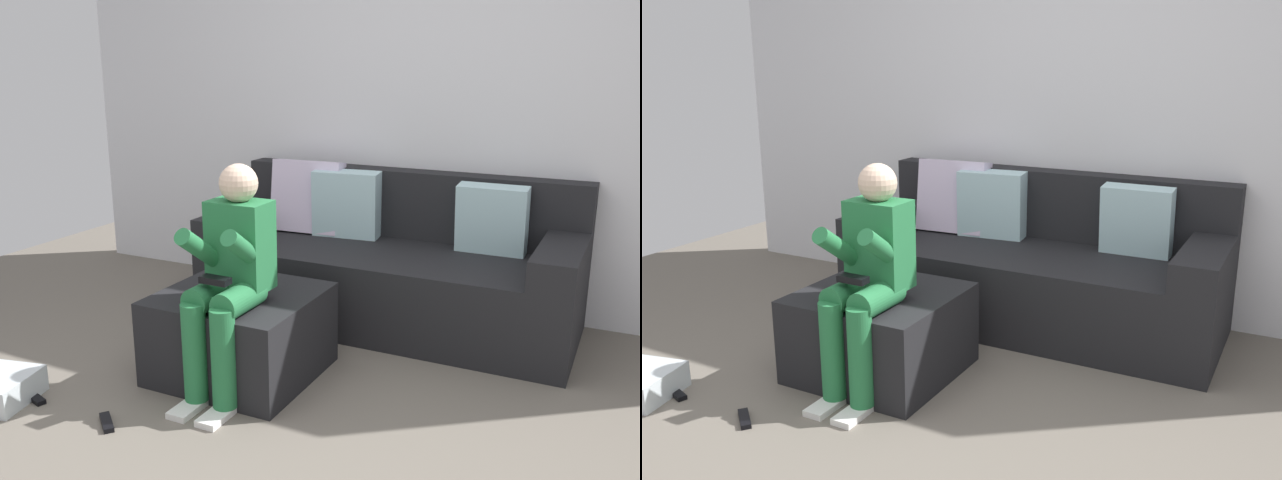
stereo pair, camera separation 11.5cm
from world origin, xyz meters
TOP-DOWN VIEW (x-y plane):
  - ground_plane at (0.00, 0.00)m, footprint 6.68×6.68m
  - wall_back at (0.00, 2.10)m, footprint 5.14×0.10m
  - couch_sectional at (-0.08, 1.67)m, footprint 2.18×0.87m
  - ottoman at (-0.48, 0.65)m, footprint 0.74×0.71m
  - person_seated at (-0.41, 0.46)m, footprint 0.29×0.55m
  - remote_near_ottoman at (-0.73, -0.04)m, footprint 0.15×0.13m
  - remote_by_storage_bin at (-1.19, -0.02)m, footprint 0.16×0.09m

SIDE VIEW (x-z plane):
  - ground_plane at x=0.00m, z-range 0.00..0.00m
  - remote_near_ottoman at x=-0.73m, z-range 0.00..0.02m
  - remote_by_storage_bin at x=-1.19m, z-range 0.00..0.02m
  - ottoman at x=-0.48m, z-range 0.00..0.43m
  - couch_sectional at x=-0.08m, z-range -0.13..0.79m
  - person_seated at x=-0.41m, z-range 0.05..1.13m
  - wall_back at x=0.00m, z-range 0.00..2.77m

